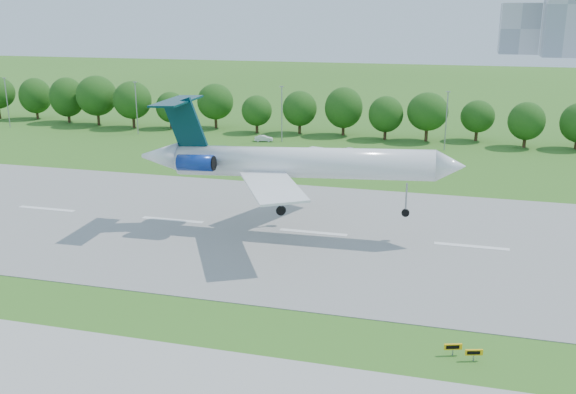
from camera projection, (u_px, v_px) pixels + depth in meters
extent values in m
plane|color=#2F5C18|center=(255.00, 318.00, 60.76)|extent=(600.00, 600.00, 0.00)
cube|color=gray|center=(313.00, 233.00, 83.93)|extent=(400.00, 45.00, 0.08)
cylinder|color=#382314|center=(2.00, 112.00, 170.24)|extent=(0.70, 0.70, 3.60)
sphere|color=#124411|center=(0.00, 96.00, 169.00)|extent=(8.40, 8.40, 8.40)
cylinder|color=#382314|center=(139.00, 119.00, 160.36)|extent=(0.70, 0.70, 3.60)
sphere|color=#124411|center=(137.00, 101.00, 159.12)|extent=(8.40, 8.40, 8.40)
cylinder|color=#382314|center=(293.00, 126.00, 150.49)|extent=(0.70, 0.70, 3.60)
sphere|color=#124411|center=(293.00, 107.00, 149.25)|extent=(8.40, 8.40, 8.40)
cylinder|color=#382314|center=(469.00, 134.00, 140.62)|extent=(0.70, 0.70, 3.60)
sphere|color=#124411|center=(471.00, 114.00, 139.38)|extent=(8.40, 8.40, 8.40)
cylinder|color=gray|center=(7.00, 103.00, 157.31)|extent=(0.24, 0.24, 12.00)
cube|color=gray|center=(4.00, 78.00, 155.59)|extent=(0.90, 0.25, 0.18)
cylinder|color=gray|center=(137.00, 109.00, 148.67)|extent=(0.24, 0.24, 12.00)
cube|color=gray|center=(135.00, 82.00, 146.95)|extent=(0.90, 0.25, 0.18)
cylinder|color=gray|center=(282.00, 115.00, 140.03)|extent=(0.24, 0.24, 12.00)
cube|color=gray|center=(282.00, 87.00, 138.31)|extent=(0.90, 0.25, 0.18)
cylinder|color=gray|center=(446.00, 122.00, 131.39)|extent=(0.24, 0.24, 12.00)
cube|color=gray|center=(448.00, 92.00, 129.68)|extent=(0.90, 0.25, 0.18)
cube|color=#B2B2B7|center=(565.00, 4.00, 385.85)|extent=(22.00, 22.00, 62.00)
cube|color=#B2B2B7|center=(519.00, 28.00, 418.93)|extent=(24.00, 24.00, 32.00)
cylinder|color=white|center=(302.00, 163.00, 81.68)|extent=(33.46, 5.31, 4.81)
cone|color=white|center=(451.00, 166.00, 77.73)|extent=(3.82, 4.03, 3.98)
cone|color=white|center=(161.00, 156.00, 85.69)|extent=(5.59, 4.11, 4.03)
cube|color=white|center=(273.00, 186.00, 75.16)|extent=(11.56, 15.33, 0.43)
cube|color=white|center=(299.00, 158.00, 89.69)|extent=(10.64, 15.42, 0.43)
cube|color=#042B32|center=(186.00, 126.00, 83.71)|extent=(5.80, 0.80, 7.52)
cube|color=#042B32|center=(177.00, 101.00, 83.05)|extent=(4.00, 10.67, 0.34)
cylinder|color=navy|center=(196.00, 163.00, 81.74)|extent=(4.80, 2.31, 2.24)
cylinder|color=navy|center=(210.00, 153.00, 87.14)|extent=(4.80, 2.31, 2.24)
cylinder|color=gray|center=(406.00, 198.00, 80.03)|extent=(0.22, 0.22, 3.88)
cylinder|color=black|center=(405.00, 213.00, 80.57)|extent=(1.01, 0.37, 1.00)
cylinder|color=gray|center=(281.00, 196.00, 80.95)|extent=(0.27, 0.27, 3.88)
cylinder|color=black|center=(281.00, 211.00, 81.49)|extent=(1.24, 0.55, 1.22)
cylinder|color=gray|center=(289.00, 186.00, 85.51)|extent=(0.27, 0.27, 3.88)
cylinder|color=black|center=(289.00, 200.00, 86.06)|extent=(1.24, 0.55, 1.22)
cube|color=gray|center=(474.00, 357.00, 53.35)|extent=(0.11, 0.11, 0.65)
cube|color=#FDB70D|center=(474.00, 352.00, 53.22)|extent=(1.46, 0.58, 0.51)
cube|color=black|center=(474.00, 353.00, 53.12)|extent=(1.07, 0.34, 0.32)
cube|color=gray|center=(453.00, 352.00, 54.19)|extent=(0.12, 0.12, 0.67)
cube|color=#FDB70D|center=(453.00, 347.00, 54.06)|extent=(1.51, 0.63, 0.52)
cube|color=black|center=(453.00, 347.00, 53.96)|extent=(1.10, 0.37, 0.33)
imported|color=silver|center=(264.00, 138.00, 141.87)|extent=(4.24, 2.35, 1.32)
imported|color=silver|center=(351.00, 151.00, 129.79)|extent=(4.13, 2.78, 1.31)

